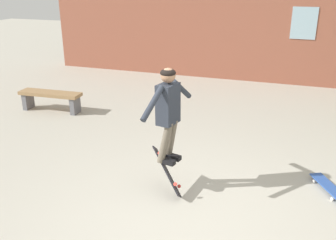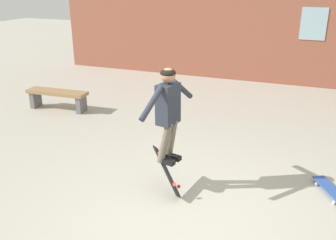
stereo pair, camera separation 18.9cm
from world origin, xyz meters
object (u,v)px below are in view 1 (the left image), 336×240
at_px(park_bench, 51,97).
at_px(skateboard_flipping, 167,171).
at_px(skater, 168,108).
at_px(skateboard_resting, 329,187).

relative_size(park_bench, skateboard_flipping, 2.34).
height_order(park_bench, skater, skater).
relative_size(park_bench, skateboard_resting, 1.89).
bearing_deg(skater, park_bench, 159.86).
bearing_deg(skateboard_resting, skateboard_flipping, -99.54).
xyz_separation_m(skater, skateboard_flipping, (0.00, -0.06, -0.99)).
height_order(park_bench, skateboard_resting, park_bench).
xyz_separation_m(park_bench, skater, (3.86, -2.47, 0.99)).
height_order(park_bench, skateboard_flipping, skateboard_flipping).
distance_m(park_bench, skateboard_flipping, 4.61).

